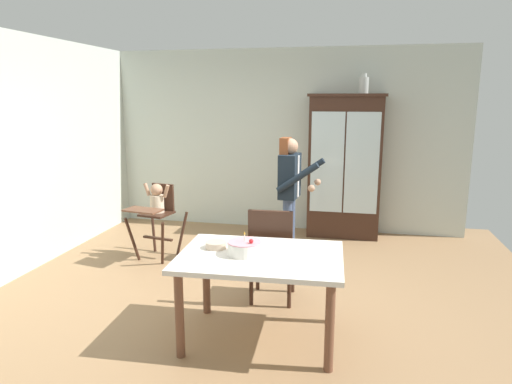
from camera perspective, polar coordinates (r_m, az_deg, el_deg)
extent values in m
plane|color=#93704C|center=(4.69, -1.64, -13.20)|extent=(6.24, 6.24, 0.00)
cube|color=beige|center=(6.86, 3.51, 6.50)|extent=(5.32, 0.06, 2.70)
cube|color=beige|center=(5.54, -29.26, 3.76)|extent=(0.06, 5.32, 2.70)
cube|color=#382116|center=(6.57, 11.11, 3.00)|extent=(1.01, 0.42, 2.00)
cube|color=#382116|center=(6.50, 11.47, 11.92)|extent=(1.07, 0.48, 0.04)
cube|color=silver|center=(6.35, 8.97, 3.68)|extent=(0.45, 0.01, 1.40)
cube|color=silver|center=(6.35, 13.24, 3.51)|extent=(0.45, 0.01, 1.40)
cube|color=#382116|center=(6.56, 11.14, 3.86)|extent=(0.93, 0.36, 0.02)
cylinder|color=#B2B7B2|center=(6.50, 13.47, 12.98)|extent=(0.13, 0.13, 0.22)
cylinder|color=#B2B7B2|center=(6.51, 13.52, 14.17)|extent=(0.07, 0.07, 0.05)
cylinder|color=#382116|center=(5.78, -15.37, -5.77)|extent=(0.15, 0.12, 0.56)
cylinder|color=#382116|center=(5.53, -11.73, -6.38)|extent=(0.12, 0.16, 0.56)
cylinder|color=#382116|center=(6.11, -12.86, -4.66)|extent=(0.12, 0.16, 0.56)
cylinder|color=#382116|center=(5.88, -9.33, -5.19)|extent=(0.15, 0.12, 0.56)
cube|color=#382116|center=(5.83, -12.31, -5.74)|extent=(0.42, 0.11, 0.02)
cube|color=#382116|center=(5.74, -12.45, -2.69)|extent=(0.40, 0.40, 0.02)
cube|color=#382116|center=(5.82, -11.66, -0.61)|extent=(0.31, 0.08, 0.34)
cube|color=brown|center=(5.50, -14.10, -2.24)|extent=(0.48, 0.32, 0.02)
cylinder|color=beige|center=(5.73, -12.39, -1.46)|extent=(0.17, 0.17, 0.22)
sphere|color=tan|center=(5.69, -12.47, 0.28)|extent=(0.15, 0.15, 0.15)
cylinder|color=tan|center=(5.77, -13.61, 0.31)|extent=(0.10, 0.06, 0.17)
cylinder|color=tan|center=(5.61, -11.29, 0.10)|extent=(0.10, 0.06, 0.17)
cylinder|color=#3D4C6B|center=(5.41, 3.95, -5.12)|extent=(0.11, 0.11, 0.82)
cylinder|color=#3D4C6B|center=(5.57, 4.37, -4.63)|extent=(0.11, 0.11, 0.82)
cube|color=#19232D|center=(5.33, 4.27, 2.04)|extent=(0.23, 0.38, 0.52)
cube|color=white|center=(5.31, 5.37, 1.98)|extent=(0.01, 0.06, 0.49)
sphere|color=tan|center=(5.29, 4.33, 5.78)|extent=(0.19, 0.19, 0.19)
cube|color=brown|center=(5.31, 3.73, 4.52)|extent=(0.12, 0.21, 0.44)
cylinder|color=#19232D|center=(5.11, 5.28, 1.78)|extent=(0.50, 0.12, 0.37)
sphere|color=tan|center=(5.10, 7.01, 0.47)|extent=(0.08, 0.08, 0.08)
cylinder|color=#19232D|center=(5.50, 6.19, 2.48)|extent=(0.50, 0.12, 0.37)
sphere|color=tan|center=(5.48, 7.80, 1.25)|extent=(0.08, 0.08, 0.08)
cube|color=silver|center=(3.69, 0.57, -8.20)|extent=(1.36, 0.99, 0.04)
cylinder|color=brown|center=(3.63, -9.65, -15.08)|extent=(0.07, 0.07, 0.70)
cylinder|color=brown|center=(3.46, 9.29, -16.54)|extent=(0.07, 0.07, 0.70)
cylinder|color=brown|center=(4.28, -6.31, -10.68)|extent=(0.07, 0.07, 0.70)
cylinder|color=brown|center=(4.13, 9.39, -11.61)|extent=(0.07, 0.07, 0.70)
cylinder|color=white|center=(3.67, -1.46, -7.12)|extent=(0.28, 0.28, 0.10)
cylinder|color=pink|center=(3.66, -1.46, -6.32)|extent=(0.27, 0.27, 0.01)
cylinder|color=#F2E5CC|center=(3.65, -1.47, -5.82)|extent=(0.01, 0.01, 0.06)
cone|color=yellow|center=(3.63, -1.47, -5.19)|extent=(0.02, 0.02, 0.02)
sphere|color=red|center=(3.60, -0.62, -6.23)|extent=(0.04, 0.04, 0.04)
cylinder|color=#C6AD93|center=(3.84, -5.07, -6.67)|extent=(0.18, 0.18, 0.05)
cylinder|color=#382116|center=(4.74, 4.69, -9.97)|extent=(0.04, 0.04, 0.45)
cylinder|color=#382116|center=(4.79, 0.21, -9.72)|extent=(0.04, 0.04, 0.45)
cylinder|color=#382116|center=(4.40, 4.23, -11.74)|extent=(0.04, 0.04, 0.45)
cylinder|color=#382116|center=(4.45, -0.61, -11.44)|extent=(0.04, 0.04, 0.45)
cube|color=#473D38|center=(4.51, 2.15, -7.87)|extent=(0.46, 0.46, 0.03)
cube|color=#382116|center=(4.24, 1.81, -5.52)|extent=(0.42, 0.06, 0.48)
cylinder|color=#382116|center=(4.22, 4.38, -5.64)|extent=(0.03, 0.03, 0.48)
cylinder|color=#382116|center=(4.27, -0.73, -5.40)|extent=(0.03, 0.03, 0.48)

